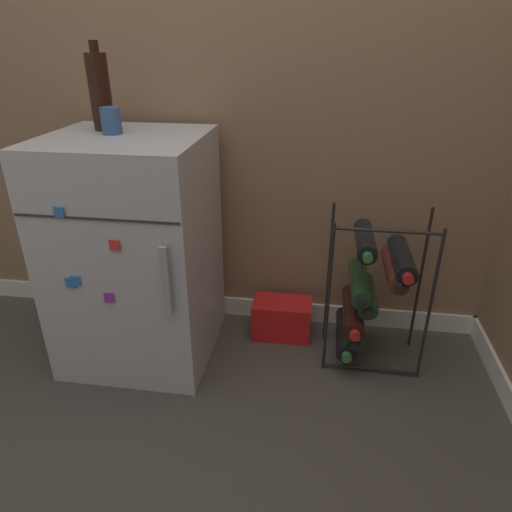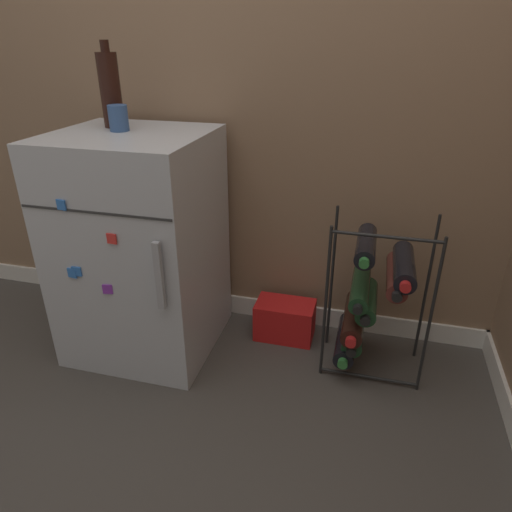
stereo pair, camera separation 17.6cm
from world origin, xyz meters
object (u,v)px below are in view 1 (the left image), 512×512
Objects in this scene: wine_rack at (367,293)px; soda_box at (282,318)px; mini_fridge at (137,252)px; fridge_top_cup at (111,121)px; fridge_top_bottle at (100,91)px.

wine_rack is 2.49× the size of soda_box.
soda_box is (0.57, 0.17, -0.37)m from mini_fridge.
fridge_top_cup is (-0.61, -0.15, 0.87)m from soda_box.
soda_box is at bearing 6.53° from fridge_top_bottle.
wine_rack is 1.15m from fridge_top_cup.
wine_rack is 0.42m from soda_box.
wine_rack is at bearing 4.00° from mini_fridge.
fridge_top_bottle is at bearing 131.14° from fridge_top_cup.
mini_fridge is 1.42× the size of wine_rack.
soda_box is at bearing 13.43° from fridge_top_cup.
fridge_top_bottle is (-0.11, 0.09, 0.59)m from mini_fridge.
fridge_top_cup is 0.30× the size of fridge_top_bottle.
fridge_top_bottle is at bearing 138.14° from mini_fridge.
fridge_top_bottle reaches higher than fridge_top_cup.
mini_fridge is 0.50m from fridge_top_cup.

